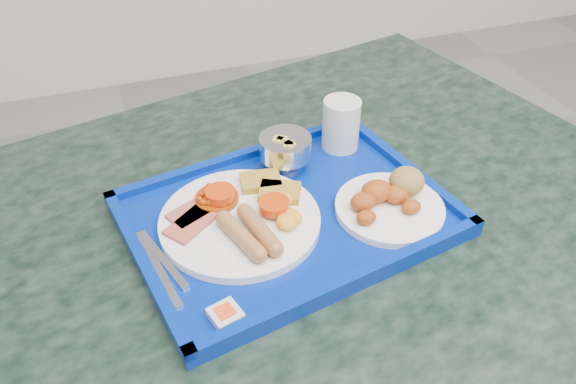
# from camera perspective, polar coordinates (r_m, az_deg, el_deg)

# --- Properties ---
(table) EXTENTS (1.44, 1.12, 0.80)m
(table) POSITION_cam_1_polar(r_m,az_deg,el_deg) (1.00, -2.37, -11.96)
(table) COLOR gray
(table) RESTS_ON floor
(tray) EXTENTS (0.52, 0.42, 0.03)m
(tray) POSITION_cam_1_polar(r_m,az_deg,el_deg) (0.85, -0.00, -2.42)
(tray) COLOR #032292
(tray) RESTS_ON table
(main_plate) EXTENTS (0.24, 0.24, 0.04)m
(main_plate) POSITION_cam_1_polar(r_m,az_deg,el_deg) (0.82, -4.45, -2.52)
(main_plate) COLOR white
(main_plate) RESTS_ON tray
(bread_plate) EXTENTS (0.16, 0.16, 0.05)m
(bread_plate) POSITION_cam_1_polar(r_m,az_deg,el_deg) (0.85, 10.39, -0.78)
(bread_plate) COLOR white
(bread_plate) RESTS_ON tray
(fruit_bowl) EXTENTS (0.09, 0.09, 0.06)m
(fruit_bowl) POSITION_cam_1_polar(r_m,az_deg,el_deg) (0.91, -0.29, 4.51)
(fruit_bowl) COLOR silver
(fruit_bowl) RESTS_ON tray
(juice_cup) EXTENTS (0.06, 0.06, 0.09)m
(juice_cup) POSITION_cam_1_polar(r_m,az_deg,el_deg) (0.96, 5.42, 7.02)
(juice_cup) COLOR silver
(juice_cup) RESTS_ON tray
(spoon) EXTENTS (0.07, 0.17, 0.01)m
(spoon) POSITION_cam_1_polar(r_m,az_deg,el_deg) (0.83, -12.00, -3.44)
(spoon) COLOR silver
(spoon) RESTS_ON tray
(knife) EXTENTS (0.04, 0.16, 0.00)m
(knife) POSITION_cam_1_polar(r_m,az_deg,el_deg) (0.78, -13.05, -7.48)
(knife) COLOR silver
(knife) RESTS_ON tray
(jam_packet) EXTENTS (0.04, 0.04, 0.01)m
(jam_packet) POSITION_cam_1_polar(r_m,az_deg,el_deg) (0.70, -6.37, -12.29)
(jam_packet) COLOR silver
(jam_packet) RESTS_ON tray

